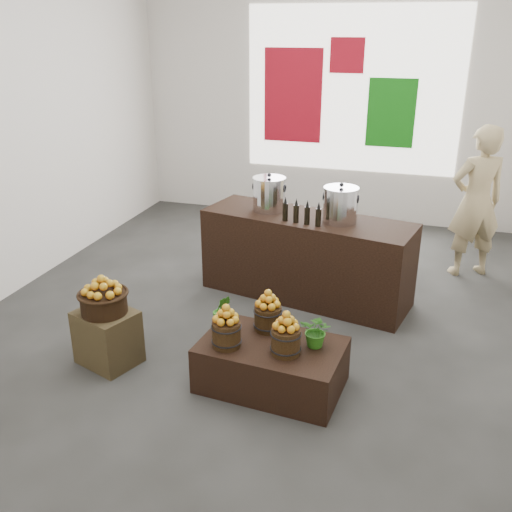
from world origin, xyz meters
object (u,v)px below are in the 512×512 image
(stock_pot_left, at_px, (269,195))
(shopper, at_px, (476,202))
(counter, at_px, (306,257))
(display_table, at_px, (271,365))
(wicker_basket, at_px, (104,303))
(stock_pot_center, at_px, (340,206))
(crate, at_px, (108,337))

(stock_pot_left, xyz_separation_m, shopper, (2.29, 1.12, -0.21))
(counter, bearing_deg, display_table, -74.81)
(wicker_basket, relative_size, display_table, 0.34)
(stock_pot_left, bearing_deg, display_table, -73.61)
(wicker_basket, xyz_separation_m, stock_pot_left, (0.97, 2.00, 0.53))
(wicker_basket, height_order, shopper, shopper)
(display_table, relative_size, stock_pot_left, 3.32)
(counter, height_order, stock_pot_center, stock_pot_center)
(crate, height_order, shopper, shopper)
(wicker_basket, bearing_deg, shopper, 43.76)
(crate, bearing_deg, stock_pot_center, 45.23)
(wicker_basket, distance_m, display_table, 1.60)
(crate, bearing_deg, stock_pot_left, 64.04)
(counter, height_order, shopper, shopper)
(counter, bearing_deg, stock_pot_center, -0.00)
(crate, distance_m, shopper, 4.56)
(wicker_basket, relative_size, counter, 0.18)
(counter, bearing_deg, crate, -115.11)
(stock_pot_center, bearing_deg, counter, 167.90)
(counter, relative_size, stock_pot_left, 6.47)
(wicker_basket, relative_size, stock_pot_left, 1.14)
(counter, distance_m, stock_pot_left, 0.82)
(wicker_basket, height_order, display_table, wicker_basket)
(crate, bearing_deg, wicker_basket, 0.00)
(stock_pot_left, bearing_deg, shopper, 26.10)
(stock_pot_left, bearing_deg, counter, -12.10)
(display_table, bearing_deg, shopper, 65.91)
(stock_pot_center, bearing_deg, stock_pot_left, 167.90)
(counter, xyz_separation_m, stock_pot_center, (0.36, -0.08, 0.66))
(counter, bearing_deg, stock_pot_left, 180.00)
(display_table, bearing_deg, stock_pot_center, 86.66)
(display_table, relative_size, shopper, 0.64)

